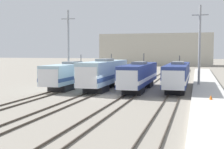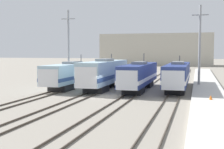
{
  "view_description": "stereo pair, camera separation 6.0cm",
  "coord_description": "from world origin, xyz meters",
  "px_view_note": "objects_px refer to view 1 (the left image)",
  "views": [
    {
      "loc": [
        10.39,
        -35.94,
        5.45
      ],
      "look_at": [
        -0.4,
        3.51,
        2.41
      ],
      "focal_mm": 50.0,
      "sensor_mm": 36.0,
      "label": 1
    },
    {
      "loc": [
        10.44,
        -35.92,
        5.45
      ],
      "look_at": [
        -0.4,
        3.51,
        2.41
      ],
      "focal_mm": 50.0,
      "sensor_mm": 36.0,
      "label": 2
    }
  ],
  "objects_px": {
    "locomotive_far_right": "(178,75)",
    "locomotive_center_right": "(139,76)",
    "locomotive_center_left": "(104,74)",
    "locomotive_far_left": "(71,74)",
    "catenary_tower_left": "(68,46)",
    "traffic_cone": "(211,97)",
    "catenary_tower_right": "(200,45)"
  },
  "relations": [
    {
      "from": "locomotive_far_left",
      "to": "locomotive_center_right",
      "type": "distance_m",
      "value": 10.31
    },
    {
      "from": "locomotive_center_left",
      "to": "traffic_cone",
      "type": "height_order",
      "value": "locomotive_center_left"
    },
    {
      "from": "catenary_tower_right",
      "to": "locomotive_center_right",
      "type": "bearing_deg",
      "value": -140.25
    },
    {
      "from": "catenary_tower_left",
      "to": "locomotive_far_right",
      "type": "bearing_deg",
      "value": -13.08
    },
    {
      "from": "locomotive_far_left",
      "to": "traffic_cone",
      "type": "height_order",
      "value": "locomotive_far_left"
    },
    {
      "from": "locomotive_far_left",
      "to": "catenary_tower_left",
      "type": "distance_m",
      "value": 8.44
    },
    {
      "from": "locomotive_center_left",
      "to": "locomotive_far_right",
      "type": "xyz_separation_m",
      "value": [
        10.31,
        2.38,
        -0.19
      ]
    },
    {
      "from": "traffic_cone",
      "to": "locomotive_center_left",
      "type": "bearing_deg",
      "value": 149.49
    },
    {
      "from": "catenary_tower_right",
      "to": "traffic_cone",
      "type": "height_order",
      "value": "catenary_tower_right"
    },
    {
      "from": "catenary_tower_left",
      "to": "traffic_cone",
      "type": "bearing_deg",
      "value": -33.75
    },
    {
      "from": "locomotive_far_left",
      "to": "locomotive_center_right",
      "type": "bearing_deg",
      "value": -1.47
    },
    {
      "from": "locomotive_center_right",
      "to": "traffic_cone",
      "type": "distance_m",
      "value": 12.67
    },
    {
      "from": "locomotive_far_left",
      "to": "locomotive_center_left",
      "type": "relative_size",
      "value": 1.0
    },
    {
      "from": "locomotive_far_left",
      "to": "locomotive_center_left",
      "type": "distance_m",
      "value": 5.16
    },
    {
      "from": "locomotive_center_right",
      "to": "traffic_cone",
      "type": "relative_size",
      "value": 34.82
    },
    {
      "from": "locomotive_far_left",
      "to": "traffic_cone",
      "type": "xyz_separation_m",
      "value": [
        19.6,
        -8.74,
        -1.46
      ]
    },
    {
      "from": "locomotive_center_right",
      "to": "catenary_tower_left",
      "type": "distance_m",
      "value": 15.7
    },
    {
      "from": "locomotive_far_right",
      "to": "catenary_tower_left",
      "type": "relative_size",
      "value": 1.5
    },
    {
      "from": "locomotive_center_left",
      "to": "locomotive_center_right",
      "type": "xyz_separation_m",
      "value": [
        5.15,
        -0.04,
        -0.18
      ]
    },
    {
      "from": "locomotive_far_right",
      "to": "catenary_tower_left",
      "type": "distance_m",
      "value": 19.63
    },
    {
      "from": "locomotive_center_left",
      "to": "locomotive_center_right",
      "type": "relative_size",
      "value": 0.98
    },
    {
      "from": "locomotive_center_left",
      "to": "locomotive_far_left",
      "type": "bearing_deg",
      "value": 177.5
    },
    {
      "from": "locomotive_center_left",
      "to": "catenary_tower_right",
      "type": "distance_m",
      "value": 15.45
    },
    {
      "from": "locomotive_far_right",
      "to": "traffic_cone",
      "type": "height_order",
      "value": "locomotive_far_right"
    },
    {
      "from": "locomotive_far_left",
      "to": "traffic_cone",
      "type": "distance_m",
      "value": 21.51
    },
    {
      "from": "locomotive_far_right",
      "to": "catenary_tower_left",
      "type": "xyz_separation_m",
      "value": [
        -18.65,
        4.33,
        4.34
      ]
    },
    {
      "from": "locomotive_center_right",
      "to": "catenary_tower_left",
      "type": "xyz_separation_m",
      "value": [
        -13.5,
        6.76,
        4.33
      ]
    },
    {
      "from": "locomotive_far_right",
      "to": "traffic_cone",
      "type": "relative_size",
      "value": 39.16
    },
    {
      "from": "locomotive_center_right",
      "to": "catenary_tower_left",
      "type": "relative_size",
      "value": 1.33
    },
    {
      "from": "locomotive_center_left",
      "to": "catenary_tower_left",
      "type": "xyz_separation_m",
      "value": [
        -8.34,
        6.72,
        4.15
      ]
    },
    {
      "from": "catenary_tower_right",
      "to": "locomotive_far_right",
      "type": "bearing_deg",
      "value": -124.43
    },
    {
      "from": "locomotive_far_right",
      "to": "locomotive_center_right",
      "type": "bearing_deg",
      "value": -154.81
    }
  ]
}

